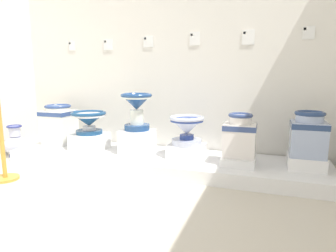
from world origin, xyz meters
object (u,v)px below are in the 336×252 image
(antique_toilet_rightmost, at_px, (89,119))
(antique_toilet_leftmost, at_px, (187,127))
(plinth_block_leftmost, at_px, (186,151))
(antique_toilet_tall_cobalt, at_px, (240,135))
(antique_toilet_squat_floral, at_px, (59,122))
(info_placard_fourth, at_px, (195,39))
(info_placard_sixth, at_px, (309,33))
(decorative_vase_corner, at_px, (16,143))
(antique_toilet_broad_patterned, at_px, (308,133))
(info_placard_second, at_px, (108,45))
(plinth_block_tall_cobalt, at_px, (239,160))
(antique_toilet_slender_white, at_px, (137,106))
(plinth_block_broad_patterned, at_px, (306,162))
(info_placard_third, at_px, (148,42))
(info_placard_fifth, at_px, (248,37))
(plinth_block_squat_floral, at_px, (60,142))
(info_placard_first, at_px, (72,46))
(plinth_block_rightmost, at_px, (90,141))
(stanchion_post_near_left, at_px, (3,149))
(plinth_block_slender_white, at_px, (137,142))

(antique_toilet_rightmost, distance_m, antique_toilet_leftmost, 1.18)
(plinth_block_leftmost, height_order, antique_toilet_tall_cobalt, antique_toilet_tall_cobalt)
(antique_toilet_squat_floral, xyz_separation_m, info_placard_fourth, (1.68, 0.32, 0.99))
(info_placard_sixth, distance_m, decorative_vase_corner, 3.57)
(antique_toilet_rightmost, relative_size, info_placard_sixth, 3.17)
(antique_toilet_broad_patterned, distance_m, info_placard_second, 2.51)
(plinth_block_tall_cobalt, relative_size, info_placard_fourth, 2.43)
(info_placard_second, bearing_deg, info_placard_fourth, 0.00)
(antique_toilet_slender_white, relative_size, plinth_block_broad_patterned, 1.24)
(plinth_block_broad_patterned, relative_size, antique_toilet_broad_patterned, 0.78)
(antique_toilet_broad_patterned, relative_size, info_placard_third, 3.31)
(plinth_block_tall_cobalt, bearing_deg, info_placard_fifth, 89.45)
(plinth_block_squat_floral, relative_size, info_placard_sixth, 2.44)
(plinth_block_squat_floral, xyz_separation_m, info_placard_third, (1.11, 0.32, 1.24))
(antique_toilet_rightmost, bearing_deg, antique_toilet_tall_cobalt, -1.17)
(info_placard_first, relative_size, info_placard_fifth, 0.74)
(plinth_block_leftmost, bearing_deg, info_placard_fourth, 93.78)
(antique_toilet_rightmost, relative_size, antique_toilet_slender_white, 1.00)
(plinth_block_rightmost, relative_size, plinth_block_tall_cobalt, 1.03)
(plinth_block_squat_floral, distance_m, antique_toilet_slender_white, 1.25)
(plinth_block_rightmost, relative_size, info_placard_sixth, 2.89)
(antique_toilet_broad_patterned, bearing_deg, info_placard_fifth, 145.77)
(antique_toilet_broad_patterned, bearing_deg, plinth_block_broad_patterned, 0.00)
(antique_toilet_broad_patterned, bearing_deg, info_placard_sixth, 93.21)
(antique_toilet_squat_floral, height_order, antique_toilet_tall_cobalt, antique_toilet_tall_cobalt)
(info_placard_second, bearing_deg, plinth_block_leftmost, -19.10)
(info_placard_fifth, bearing_deg, stanchion_post_near_left, -149.10)
(info_placard_fourth, bearing_deg, info_placard_fifth, 0.00)
(antique_toilet_leftmost, relative_size, decorative_vase_corner, 0.93)
(info_placard_first, height_order, info_placard_sixth, info_placard_sixth)
(plinth_block_rightmost, xyz_separation_m, info_placard_sixth, (2.32, 0.44, 1.20))
(plinth_block_squat_floral, distance_m, info_placard_third, 1.69)
(plinth_block_slender_white, bearing_deg, antique_toilet_leftmost, 2.66)
(plinth_block_squat_floral, xyz_separation_m, info_placard_fifth, (2.27, 0.32, 1.24))
(antique_toilet_rightmost, relative_size, antique_toilet_tall_cobalt, 0.96)
(plinth_block_rightmost, xyz_separation_m, antique_toilet_leftmost, (1.18, 0.04, 0.23))
(plinth_block_rightmost, relative_size, info_placard_fifth, 2.39)
(plinth_block_squat_floral, height_order, info_placard_third, info_placard_third)
(info_placard_first, bearing_deg, antique_toilet_rightmost, -40.96)
(antique_toilet_tall_cobalt, xyz_separation_m, decorative_vase_corner, (-2.70, -0.13, -0.26))
(info_placard_fifth, bearing_deg, plinth_block_rightmost, -165.95)
(plinth_block_squat_floral, bearing_deg, info_placard_fifth, 8.05)
(antique_toilet_leftmost, distance_m, info_placard_sixth, 1.55)
(plinth_block_squat_floral, relative_size, plinth_block_slender_white, 0.89)
(decorative_vase_corner, xyz_separation_m, stanchion_post_near_left, (0.57, -0.68, 0.13))
(plinth_block_broad_patterned, bearing_deg, antique_toilet_squat_floral, 178.16)
(plinth_block_broad_patterned, height_order, info_placard_fifth, info_placard_fifth)
(antique_toilet_broad_patterned, bearing_deg, info_placard_second, 169.86)
(plinth_block_rightmost, relative_size, stanchion_post_near_left, 0.37)
(plinth_block_tall_cobalt, xyz_separation_m, antique_toilet_tall_cobalt, (0.00, 0.00, 0.25))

